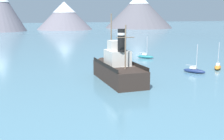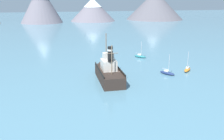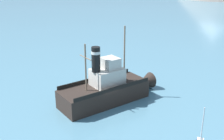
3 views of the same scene
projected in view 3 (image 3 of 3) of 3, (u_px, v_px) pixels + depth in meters
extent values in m
plane|color=teal|center=(107.00, 105.00, 36.59)|extent=(600.00, 600.00, 0.00)
cube|color=#2D231E|center=(104.00, 94.00, 37.18)|extent=(4.75, 12.12, 2.40)
cone|color=#2D231E|center=(145.00, 82.00, 41.13)|extent=(2.42, 2.47, 2.35)
cube|color=beige|center=(107.00, 77.00, 36.67)|extent=(3.12, 4.09, 2.20)
cube|color=beige|center=(110.00, 63.00, 36.33)|extent=(2.26, 2.06, 1.40)
cylinder|color=black|center=(96.00, 59.00, 34.82)|extent=(1.10, 1.10, 3.20)
cylinder|color=silver|center=(96.00, 52.00, 34.51)|extent=(1.16, 1.16, 0.35)
cylinder|color=#75604C|center=(124.00, 54.00, 37.30)|extent=(0.20, 0.20, 7.50)
cylinder|color=#75604C|center=(86.00, 68.00, 34.27)|extent=(0.20, 0.20, 6.00)
cylinder|color=#75604C|center=(85.00, 58.00, 33.82)|extent=(2.60, 0.20, 0.12)
cube|color=black|center=(95.00, 79.00, 38.33)|extent=(0.45, 11.40, 0.50)
cube|color=black|center=(114.00, 89.00, 35.04)|extent=(0.45, 11.40, 0.50)
cylinder|color=#B7B7BC|center=(202.00, 127.00, 26.29)|extent=(0.10, 0.10, 4.20)
cylinder|color=#B7B7BC|center=(201.00, 136.00, 27.62)|extent=(1.06, 1.55, 0.08)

